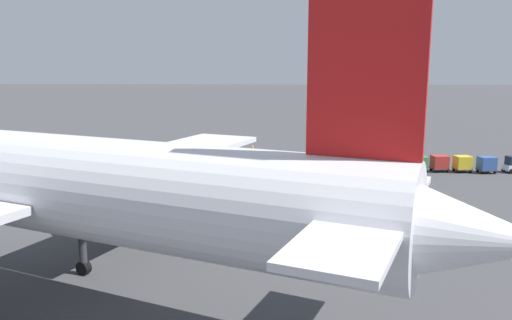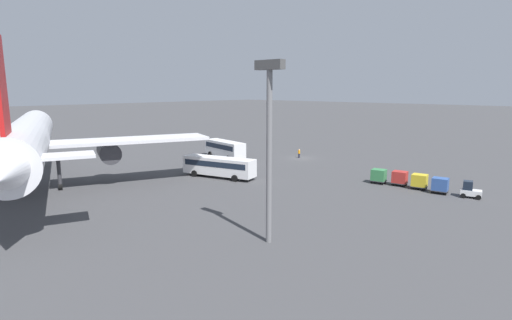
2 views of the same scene
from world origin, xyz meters
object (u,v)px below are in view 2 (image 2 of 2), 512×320
object	(u,v)px
worker_person	(299,153)
cargo_cart_green	(379,175)
baggage_tug	(470,190)
cargo_cart_red	(400,177)
airplane	(27,140)
cargo_cart_yellow	(419,181)
shuttle_bus_far	(219,165)
cargo_cart_blue	(440,185)
shuttle_bus_near	(225,148)

from	to	relation	value
worker_person	cargo_cart_green	xyz separation A→B (m)	(-21.32, 9.69, 0.32)
baggage_tug	cargo_cart_red	xyz separation A→B (m)	(9.05, -0.06, 0.25)
worker_person	cargo_cart_green	world-z (taller)	cargo_cart_green
airplane	cargo_cart_yellow	bearing A→B (deg)	-115.33
cargo_cart_green	shuttle_bus_far	bearing A→B (deg)	32.73
worker_person	cargo_cart_blue	size ratio (longest dim) A/B	0.78
airplane	cargo_cart_red	bearing A→B (deg)	-113.03
airplane	baggage_tug	world-z (taller)	airplane
airplane	baggage_tug	xyz separation A→B (m)	(-44.57, -35.79, -5.86)
airplane	cargo_cart_yellow	distance (m)	52.67
baggage_tug	cargo_cart_green	distance (m)	11.88
cargo_cart_red	shuttle_bus_near	bearing A→B (deg)	1.45
shuttle_bus_near	cargo_cart_blue	size ratio (longest dim) A/B	4.87
cargo_cart_yellow	cargo_cart_red	size ratio (longest dim) A/B	1.00
cargo_cart_red	shuttle_bus_far	bearing A→B (deg)	30.69
shuttle_bus_near	cargo_cart_blue	bearing A→B (deg)	-169.60
cargo_cart_blue	cargo_cart_green	world-z (taller)	same
cargo_cart_green	shuttle_bus_near	bearing A→B (deg)	0.35
shuttle_bus_near	worker_person	distance (m)	14.69
shuttle_bus_near	baggage_tug	bearing A→B (deg)	-168.99
baggage_tug	cargo_cart_yellow	xyz separation A→B (m)	(6.24, 0.09, 0.25)
cargo_cart_green	cargo_cart_blue	bearing A→B (deg)	-179.10
shuttle_bus_near	cargo_cart_yellow	distance (m)	37.76
cargo_cart_blue	cargo_cart_yellow	distance (m)	2.84
cargo_cart_blue	cargo_cart_yellow	size ratio (longest dim) A/B	1.00
shuttle_bus_far	shuttle_bus_near	bearing A→B (deg)	-60.93
cargo_cart_red	cargo_cart_yellow	bearing A→B (deg)	176.87
shuttle_bus_near	cargo_cart_red	distance (m)	34.96
cargo_cart_red	cargo_cart_green	world-z (taller)	same
cargo_cart_red	cargo_cart_green	size ratio (longest dim) A/B	1.00
shuttle_bus_near	cargo_cart_green	size ratio (longest dim) A/B	4.87
cargo_cart_yellow	baggage_tug	bearing A→B (deg)	-179.18
shuttle_bus_near	cargo_cart_red	size ratio (longest dim) A/B	4.87
shuttle_bus_far	cargo_cart_yellow	size ratio (longest dim) A/B	5.41
cargo_cart_blue	cargo_cart_red	world-z (taller)	same
airplane	cargo_cart_blue	world-z (taller)	airplane
shuttle_bus_far	cargo_cart_yellow	xyz separation A→B (m)	(-25.55, -13.35, -0.67)
shuttle_bus_near	cargo_cart_green	distance (m)	32.14
airplane	cargo_cart_yellow	xyz separation A→B (m)	(-38.32, -35.70, -5.61)
shuttle_bus_near	cargo_cart_red	bearing A→B (deg)	-168.61
cargo_cart_blue	cargo_cart_yellow	world-z (taller)	same
worker_person	cargo_cart_yellow	xyz separation A→B (m)	(-26.94, 9.15, 0.32)
shuttle_bus_far	cargo_cart_red	xyz separation A→B (m)	(-22.74, -13.50, -0.67)
airplane	cargo_cart_green	xyz separation A→B (m)	(-32.70, -35.17, -5.61)
cargo_cart_blue	cargo_cart_green	bearing A→B (deg)	0.90
cargo_cart_yellow	worker_person	bearing A→B (deg)	-18.76
airplane	shuttle_bus_far	bearing A→B (deg)	-98.04
cargo_cart_blue	baggage_tug	bearing A→B (deg)	-171.87
airplane	baggage_tug	size ratio (longest dim) A/B	20.03
cargo_cart_yellow	cargo_cart_green	size ratio (longest dim) A/B	1.00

